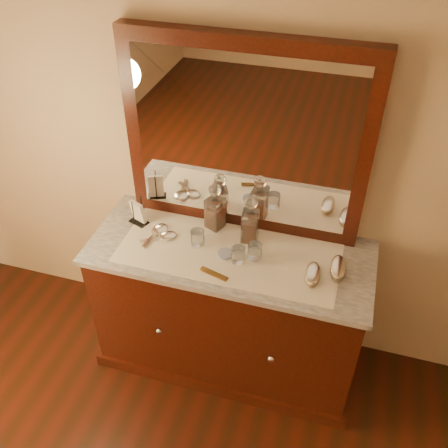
{
  "coord_description": "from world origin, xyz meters",
  "views": [
    {
      "loc": [
        0.5,
        0.17,
        2.52
      ],
      "look_at": [
        0.0,
        1.85,
        1.1
      ],
      "focal_mm": 39.69,
      "sensor_mm": 36.0,
      "label": 1
    }
  ],
  "objects_px": {
    "hand_mirror_outer": "(158,231)",
    "hand_mirror_inner": "(165,236)",
    "pin_dish": "(225,254)",
    "napkin_rack": "(138,213)",
    "decanter_left": "(215,211)",
    "brush_far": "(338,268)",
    "brush_near": "(313,275)",
    "decanter_right": "(250,224)",
    "mirror_frame": "(245,140)",
    "dresser_cabinet": "(229,309)",
    "comb": "(214,274)"
  },
  "relations": [
    {
      "from": "decanter_left",
      "to": "hand_mirror_inner",
      "type": "height_order",
      "value": "decanter_left"
    },
    {
      "from": "mirror_frame",
      "to": "hand_mirror_outer",
      "type": "distance_m",
      "value": 0.67
    },
    {
      "from": "mirror_frame",
      "to": "napkin_rack",
      "type": "relative_size",
      "value": 7.68
    },
    {
      "from": "mirror_frame",
      "to": "brush_near",
      "type": "height_order",
      "value": "mirror_frame"
    },
    {
      "from": "decanter_left",
      "to": "hand_mirror_inner",
      "type": "xyz_separation_m",
      "value": [
        -0.22,
        -0.16,
        -0.1
      ]
    },
    {
      "from": "decanter_right",
      "to": "brush_near",
      "type": "relative_size",
      "value": 1.64
    },
    {
      "from": "decanter_left",
      "to": "decanter_right",
      "type": "bearing_deg",
      "value": -14.36
    },
    {
      "from": "decanter_left",
      "to": "decanter_right",
      "type": "height_order",
      "value": "decanter_left"
    },
    {
      "from": "mirror_frame",
      "to": "comb",
      "type": "xyz_separation_m",
      "value": [
        -0.02,
        -0.43,
        -0.49
      ]
    },
    {
      "from": "napkin_rack",
      "to": "decanter_right",
      "type": "bearing_deg",
      "value": 2.79
    },
    {
      "from": "mirror_frame",
      "to": "decanter_left",
      "type": "distance_m",
      "value": 0.42
    },
    {
      "from": "comb",
      "to": "brush_far",
      "type": "relative_size",
      "value": 0.86
    },
    {
      "from": "decanter_left",
      "to": "brush_far",
      "type": "bearing_deg",
      "value": -13.83
    },
    {
      "from": "napkin_rack",
      "to": "decanter_right",
      "type": "relative_size",
      "value": 0.58
    },
    {
      "from": "hand_mirror_outer",
      "to": "decanter_left",
      "type": "bearing_deg",
      "value": 26.43
    },
    {
      "from": "brush_near",
      "to": "napkin_rack",
      "type": "bearing_deg",
      "value": 170.66
    },
    {
      "from": "dresser_cabinet",
      "to": "hand_mirror_inner",
      "type": "distance_m",
      "value": 0.57
    },
    {
      "from": "pin_dish",
      "to": "decanter_left",
      "type": "relative_size",
      "value": 0.29
    },
    {
      "from": "hand_mirror_outer",
      "to": "hand_mirror_inner",
      "type": "xyz_separation_m",
      "value": [
        0.05,
        -0.03,
        -0.0
      ]
    },
    {
      "from": "pin_dish",
      "to": "brush_near",
      "type": "distance_m",
      "value": 0.44
    },
    {
      "from": "napkin_rack",
      "to": "pin_dish",
      "type": "bearing_deg",
      "value": -13.1
    },
    {
      "from": "comb",
      "to": "napkin_rack",
      "type": "relative_size",
      "value": 0.94
    },
    {
      "from": "brush_far",
      "to": "napkin_rack",
      "type": "bearing_deg",
      "value": 175.6
    },
    {
      "from": "brush_near",
      "to": "comb",
      "type": "bearing_deg",
      "value": -166.29
    },
    {
      "from": "mirror_frame",
      "to": "decanter_left",
      "type": "relative_size",
      "value": 4.42
    },
    {
      "from": "hand_mirror_outer",
      "to": "brush_near",
      "type": "bearing_deg",
      "value": -7.14
    },
    {
      "from": "mirror_frame",
      "to": "brush_far",
      "type": "xyz_separation_m",
      "value": [
        0.54,
        -0.25,
        -0.47
      ]
    },
    {
      "from": "dresser_cabinet",
      "to": "decanter_right",
      "type": "height_order",
      "value": "decanter_right"
    },
    {
      "from": "brush_near",
      "to": "brush_far",
      "type": "xyz_separation_m",
      "value": [
        0.11,
        0.08,
        0.0
      ]
    },
    {
      "from": "dresser_cabinet",
      "to": "mirror_frame",
      "type": "bearing_deg",
      "value": 90.0
    },
    {
      "from": "dresser_cabinet",
      "to": "hand_mirror_inner",
      "type": "xyz_separation_m",
      "value": [
        -0.35,
        -0.0,
        0.45
      ]
    },
    {
      "from": "brush_near",
      "to": "hand_mirror_outer",
      "type": "bearing_deg",
      "value": 172.86
    },
    {
      "from": "comb",
      "to": "pin_dish",
      "type": "bearing_deg",
      "value": 100.61
    },
    {
      "from": "brush_near",
      "to": "mirror_frame",
      "type": "bearing_deg",
      "value": 142.97
    },
    {
      "from": "pin_dish",
      "to": "dresser_cabinet",
      "type": "bearing_deg",
      "value": 75.13
    },
    {
      "from": "pin_dish",
      "to": "napkin_rack",
      "type": "xyz_separation_m",
      "value": [
        -0.52,
        0.12,
        0.05
      ]
    },
    {
      "from": "comb",
      "to": "decanter_left",
      "type": "distance_m",
      "value": 0.38
    },
    {
      "from": "dresser_cabinet",
      "to": "napkin_rack",
      "type": "distance_m",
      "value": 0.74
    },
    {
      "from": "pin_dish",
      "to": "decanter_left",
      "type": "bearing_deg",
      "value": 119.73
    },
    {
      "from": "brush_near",
      "to": "brush_far",
      "type": "relative_size",
      "value": 0.95
    },
    {
      "from": "decanter_left",
      "to": "hand_mirror_outer",
      "type": "height_order",
      "value": "decanter_left"
    },
    {
      "from": "napkin_rack",
      "to": "brush_far",
      "type": "height_order",
      "value": "napkin_rack"
    },
    {
      "from": "pin_dish",
      "to": "napkin_rack",
      "type": "height_order",
      "value": "napkin_rack"
    },
    {
      "from": "pin_dish",
      "to": "napkin_rack",
      "type": "relative_size",
      "value": 0.51
    },
    {
      "from": "dresser_cabinet",
      "to": "napkin_rack",
      "type": "bearing_deg",
      "value": 171.43
    },
    {
      "from": "mirror_frame",
      "to": "comb",
      "type": "distance_m",
      "value": 0.66
    },
    {
      "from": "brush_near",
      "to": "decanter_left",
      "type": "bearing_deg",
      "value": 156.68
    },
    {
      "from": "dresser_cabinet",
      "to": "comb",
      "type": "xyz_separation_m",
      "value": [
        -0.02,
        -0.19,
        0.45
      ]
    },
    {
      "from": "comb",
      "to": "brush_near",
      "type": "height_order",
      "value": "brush_near"
    },
    {
      "from": "pin_dish",
      "to": "napkin_rack",
      "type": "bearing_deg",
      "value": 166.9
    }
  ]
}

